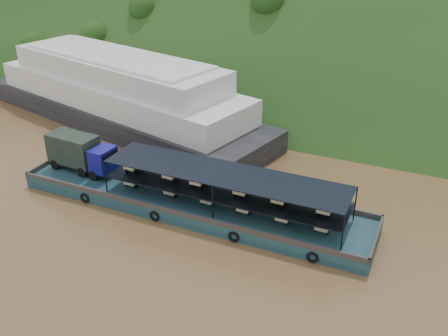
% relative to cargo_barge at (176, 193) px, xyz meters
% --- Properties ---
extents(ground, '(160.00, 160.00, 0.00)m').
position_rel_cargo_barge_xyz_m(ground, '(5.63, 0.29, -1.27)').
color(ground, brown).
rests_on(ground, ground).
extents(hillside, '(140.00, 39.60, 39.60)m').
position_rel_cargo_barge_xyz_m(hillside, '(5.63, 36.29, -1.27)').
color(hillside, '#163613').
rests_on(hillside, ground).
extents(cargo_barge, '(35.00, 7.18, 5.04)m').
position_rel_cargo_barge_xyz_m(cargo_barge, '(0.00, 0.00, 0.00)').
color(cargo_barge, '#122D41').
rests_on(cargo_barge, ground).
extents(passenger_ferry, '(47.20, 22.08, 9.27)m').
position_rel_cargo_barge_xyz_m(passenger_ferry, '(-17.41, 15.93, 2.75)').
color(passenger_ferry, black).
rests_on(passenger_ferry, ground).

